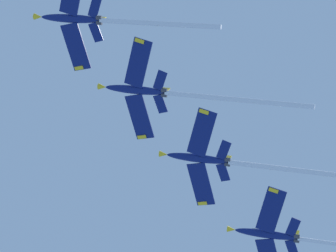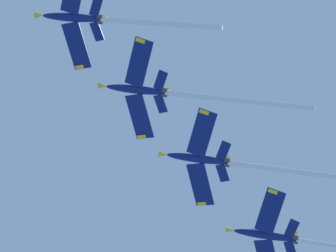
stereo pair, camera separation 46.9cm
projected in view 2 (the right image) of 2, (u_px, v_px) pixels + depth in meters
jet_lead at (96, 19)px, 112.84m from camera, size 22.36×30.89×11.98m
jet_second at (167, 93)px, 113.78m from camera, size 24.35×34.43×13.98m
jet_third at (230, 163)px, 114.56m from camera, size 24.17×34.29×13.01m
jet_fourth at (287, 238)px, 116.48m from camera, size 23.60×32.23×12.60m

